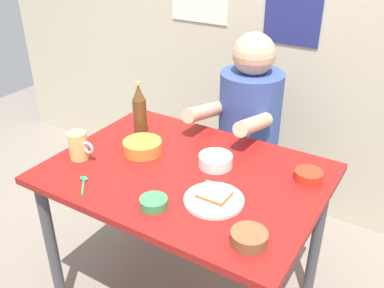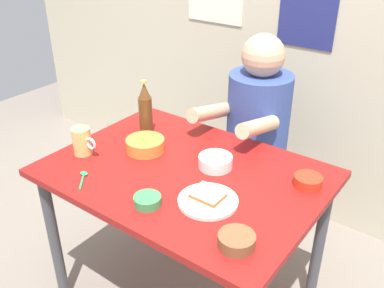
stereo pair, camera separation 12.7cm
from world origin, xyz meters
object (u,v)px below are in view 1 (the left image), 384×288
Objects in this scene: stool at (245,179)px; soup_bowl_orange at (143,146)px; plate_orange at (214,200)px; beer_mug at (79,146)px; dining_table at (186,190)px; beer_bottle at (140,111)px; sandwich at (214,194)px; person_seated at (249,112)px.

soup_bowl_orange reaches higher than stool.
stool is at bearing 105.37° from plate_orange.
soup_bowl_orange is (0.20, 0.18, -0.03)m from beer_mug.
beer_bottle is at bearing 155.33° from dining_table.
stool is 0.77m from beer_bottle.
sandwich is at bearing -19.33° from soup_bowl_orange.
soup_bowl_orange is at bearing 160.67° from sandwich.
beer_mug reaches higher than stool.
stool is 0.88m from plate_orange.
sandwich is (0.20, -0.13, 0.13)m from dining_table.
soup_bowl_orange is (-0.44, 0.15, 0.02)m from plate_orange.
dining_table is 5.00× the size of plate_orange.
person_seated is at bearing 60.72° from beer_mug.
sandwich is at bearing -74.63° from stool.
sandwich reaches higher than stool.
stool is at bearing 68.69° from soup_bowl_orange.
plate_orange is 0.47m from soup_bowl_orange.
plate_orange is at bearing 0.00° from sandwich.
soup_bowl_orange is (0.11, -0.13, -0.09)m from beer_bottle.
dining_table is 0.27m from soup_bowl_orange.
plate_orange is 0.02m from sandwich.
beer_bottle is (0.09, 0.31, 0.06)m from beer_mug.
beer_mug is 0.74× the size of soup_bowl_orange.
stool is at bearing 61.08° from beer_mug.
beer_bottle is at bearing -126.48° from stool.
soup_bowl_orange is at bearing -111.67° from person_seated.
beer_bottle is (-0.35, -0.47, 0.51)m from stool.
dining_table is 4.20× the size of beer_bottle.
person_seated is at bearing -90.00° from stool.
dining_table is 8.73× the size of beer_mug.
beer_mug is (-0.64, -0.03, 0.03)m from sandwich.
stool is 0.42m from person_seated.
beer_bottle reaches higher than sandwich.
sandwich is 0.65× the size of soup_bowl_orange.
dining_table reaches higher than stool.
beer_mug is at bearing -177.71° from plate_orange.
person_seated reaches higher than sandwich.
stool is at bearing 90.00° from person_seated.
beer_mug is (-0.43, -0.77, 0.03)m from person_seated.
sandwich is at bearing 2.29° from beer_mug.
dining_table is at bearing -7.03° from soup_bowl_orange.
person_seated is at bearing 105.59° from sandwich.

